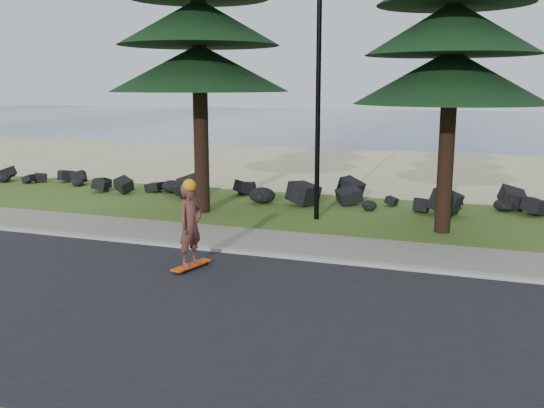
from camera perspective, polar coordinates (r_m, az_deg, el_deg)
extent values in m
plane|color=#37591B|center=(14.39, 0.78, -4.03)|extent=(160.00, 160.00, 0.00)
cube|color=black|center=(10.44, -7.35, -10.07)|extent=(160.00, 7.00, 0.02)
cube|color=#A39C93|center=(13.56, -0.45, -4.77)|extent=(160.00, 0.20, 0.10)
cube|color=gray|center=(14.56, 1.04, -3.68)|extent=(160.00, 2.00, 0.08)
cube|color=tan|center=(28.26, 10.34, 3.34)|extent=(160.00, 15.00, 0.01)
cube|color=#38526C|center=(64.41, 15.74, 7.43)|extent=(160.00, 58.00, 0.01)
cylinder|color=black|center=(16.95, 4.40, 11.91)|extent=(0.14, 0.14, 8.00)
cube|color=#EA490D|center=(12.72, -7.59, -5.72)|extent=(0.48, 1.05, 0.03)
imported|color=brown|center=(12.50, -7.69, -1.94)|extent=(0.54, 0.70, 1.69)
sphere|color=orange|center=(12.34, -7.79, 1.74)|extent=(0.27, 0.27, 0.27)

